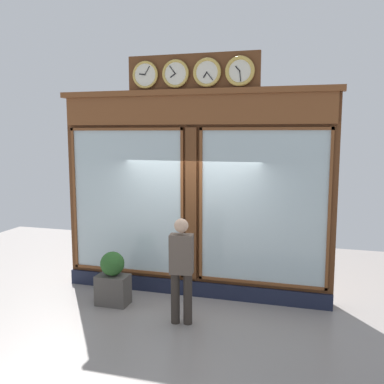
% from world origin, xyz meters
% --- Properties ---
extents(ground_plane, '(14.00, 14.00, 0.00)m').
position_xyz_m(ground_plane, '(0.00, 2.80, 0.00)').
color(ground_plane, gray).
extents(shop_facade, '(5.09, 0.42, 4.36)m').
position_xyz_m(shop_facade, '(-0.00, -0.12, 1.92)').
color(shop_facade, '#5B3319').
rests_on(shop_facade, ground_plane).
extents(pedestrian, '(0.38, 0.26, 1.69)m').
position_xyz_m(pedestrian, '(-0.17, 1.19, 0.93)').
color(pedestrian, '#312A24').
rests_on(pedestrian, ground_plane).
extents(planter_box, '(0.56, 0.36, 0.53)m').
position_xyz_m(planter_box, '(1.22, 0.79, 0.26)').
color(planter_box, '#4C4742').
rests_on(planter_box, ground_plane).
extents(planter_shrub, '(0.42, 0.42, 0.42)m').
position_xyz_m(planter_shrub, '(1.22, 0.79, 0.74)').
color(planter_shrub, '#285623').
rests_on(planter_shrub, planter_box).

